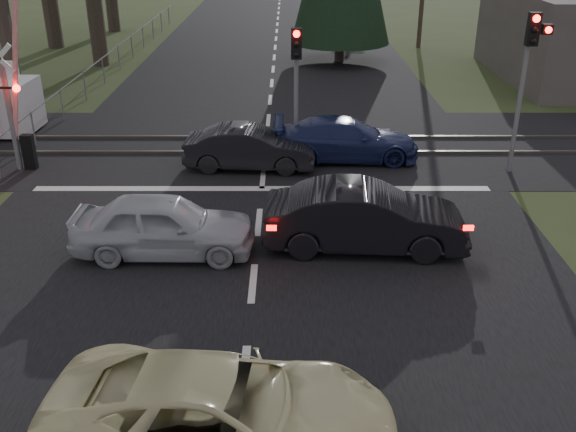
{
  "coord_description": "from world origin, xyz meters",
  "views": [
    {
      "loc": [
        0.74,
        -8.71,
        7.07
      ],
      "look_at": [
        0.75,
        3.6,
        1.3
      ],
      "focal_mm": 40.0,
      "sensor_mm": 36.0,
      "label": 1
    }
  ],
  "objects_px": {
    "crossing_signal": "(16,104)",
    "cream_coupe": "(221,414)",
    "silver_car": "(164,225)",
    "traffic_signal_center": "(296,72)",
    "dark_hatchback": "(365,218)",
    "blue_sedan": "(346,139)",
    "traffic_signal_right": "(529,63)",
    "dark_car_far": "(250,148)"
  },
  "relations": [
    {
      "from": "crossing_signal",
      "to": "cream_coupe",
      "type": "xyz_separation_m",
      "value": [
        7.07,
        -11.5,
        -1.36
      ]
    },
    {
      "from": "silver_car",
      "to": "crossing_signal",
      "type": "bearing_deg",
      "value": 44.61
    },
    {
      "from": "crossing_signal",
      "to": "silver_car",
      "type": "height_order",
      "value": "crossing_signal"
    },
    {
      "from": "traffic_signal_center",
      "to": "dark_hatchback",
      "type": "xyz_separation_m",
      "value": [
        1.52,
        -6.04,
        -2.04
      ]
    },
    {
      "from": "cream_coupe",
      "to": "blue_sedan",
      "type": "bearing_deg",
      "value": -7.02
    },
    {
      "from": "dark_hatchback",
      "to": "silver_car",
      "type": "distance_m",
      "value": 4.61
    },
    {
      "from": "blue_sedan",
      "to": "traffic_signal_right",
      "type": "bearing_deg",
      "value": -103.14
    },
    {
      "from": "crossing_signal",
      "to": "dark_hatchback",
      "type": "height_order",
      "value": "crossing_signal"
    },
    {
      "from": "traffic_signal_right",
      "to": "dark_car_far",
      "type": "bearing_deg",
      "value": 177.18
    },
    {
      "from": "crossing_signal",
      "to": "cream_coupe",
      "type": "relative_size",
      "value": 1.4
    },
    {
      "from": "dark_hatchback",
      "to": "silver_car",
      "type": "xyz_separation_m",
      "value": [
        -4.6,
        -0.27,
        -0.06
      ]
    },
    {
      "from": "dark_hatchback",
      "to": "cream_coupe",
      "type": "bearing_deg",
      "value": 160.11
    },
    {
      "from": "crossing_signal",
      "to": "blue_sedan",
      "type": "height_order",
      "value": "crossing_signal"
    },
    {
      "from": "blue_sedan",
      "to": "crossing_signal",
      "type": "bearing_deg",
      "value": 95.83
    },
    {
      "from": "traffic_signal_center",
      "to": "blue_sedan",
      "type": "xyz_separation_m",
      "value": [
        1.58,
        0.01,
        -2.14
      ]
    },
    {
      "from": "dark_hatchback",
      "to": "blue_sedan",
      "type": "xyz_separation_m",
      "value": [
        0.06,
        6.05,
        -0.1
      ]
    },
    {
      "from": "traffic_signal_center",
      "to": "crossing_signal",
      "type": "bearing_deg",
      "value": -173.85
    },
    {
      "from": "silver_car",
      "to": "blue_sedan",
      "type": "distance_m",
      "value": 7.85
    },
    {
      "from": "dark_car_far",
      "to": "traffic_signal_center",
      "type": "bearing_deg",
      "value": -56.53
    },
    {
      "from": "blue_sedan",
      "to": "dark_car_far",
      "type": "height_order",
      "value": "blue_sedan"
    },
    {
      "from": "crossing_signal",
      "to": "cream_coupe",
      "type": "distance_m",
      "value": 13.57
    },
    {
      "from": "crossing_signal",
      "to": "dark_car_far",
      "type": "height_order",
      "value": "crossing_signal"
    },
    {
      "from": "dark_hatchback",
      "to": "dark_car_far",
      "type": "bearing_deg",
      "value": 32.58
    },
    {
      "from": "traffic_signal_right",
      "to": "dark_car_far",
      "type": "relative_size",
      "value": 1.19
    },
    {
      "from": "dark_hatchback",
      "to": "dark_car_far",
      "type": "xyz_separation_m",
      "value": [
        -2.93,
        5.23,
        -0.11
      ]
    },
    {
      "from": "crossing_signal",
      "to": "silver_car",
      "type": "xyz_separation_m",
      "value": [
        5.2,
        -5.42,
        -1.35
      ]
    },
    {
      "from": "traffic_signal_right",
      "to": "dark_hatchback",
      "type": "height_order",
      "value": "traffic_signal_right"
    },
    {
      "from": "cream_coupe",
      "to": "traffic_signal_center",
      "type": "bearing_deg",
      "value": 0.1
    },
    {
      "from": "crossing_signal",
      "to": "traffic_signal_right",
      "type": "relative_size",
      "value": 1.48
    },
    {
      "from": "crossing_signal",
      "to": "traffic_signal_center",
      "type": "xyz_separation_m",
      "value": [
        8.27,
        0.89,
        0.75
      ]
    },
    {
      "from": "crossing_signal",
      "to": "traffic_signal_center",
      "type": "height_order",
      "value": "crossing_signal"
    },
    {
      "from": "traffic_signal_center",
      "to": "dark_car_far",
      "type": "bearing_deg",
      "value": -150.02
    },
    {
      "from": "crossing_signal",
      "to": "blue_sedan",
      "type": "distance_m",
      "value": 10.0
    },
    {
      "from": "cream_coupe",
      "to": "dark_hatchback",
      "type": "relative_size",
      "value": 1.08
    },
    {
      "from": "traffic_signal_center",
      "to": "blue_sedan",
      "type": "relative_size",
      "value": 0.9
    },
    {
      "from": "silver_car",
      "to": "blue_sedan",
      "type": "xyz_separation_m",
      "value": [
        4.66,
        6.32,
        -0.04
      ]
    },
    {
      "from": "crossing_signal",
      "to": "traffic_signal_center",
      "type": "bearing_deg",
      "value": 6.15
    },
    {
      "from": "traffic_signal_center",
      "to": "dark_car_far",
      "type": "distance_m",
      "value": 2.7
    },
    {
      "from": "blue_sedan",
      "to": "silver_car",
      "type": "bearing_deg",
      "value": 144.22
    },
    {
      "from": "crossing_signal",
      "to": "dark_hatchback",
      "type": "xyz_separation_m",
      "value": [
        9.8,
        -5.15,
        -1.3
      ]
    },
    {
      "from": "cream_coupe",
      "to": "dark_hatchback",
      "type": "xyz_separation_m",
      "value": [
        2.72,
        6.35,
        0.07
      ]
    },
    {
      "from": "traffic_signal_right",
      "to": "dark_car_far",
      "type": "distance_m",
      "value": 8.4
    }
  ]
}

